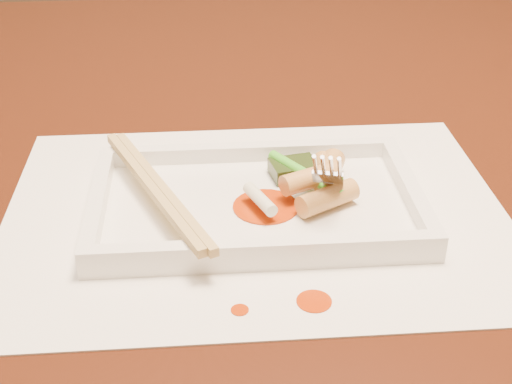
{
  "coord_description": "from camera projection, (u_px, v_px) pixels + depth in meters",
  "views": [
    {
      "loc": [
        0.03,
        -0.65,
        1.06
      ],
      "look_at": [
        0.07,
        -0.17,
        0.77
      ],
      "focal_mm": 50.0,
      "sensor_mm": 36.0,
      "label": 1
    }
  ],
  "objects": [
    {
      "name": "table",
      "position": [
        181.0,
        209.0,
        0.77
      ],
      "size": [
        1.4,
        0.9,
        0.75
      ],
      "color": "black",
      "rests_on": "ground"
    },
    {
      "name": "rice_cake_3",
      "position": [
        327.0,
        198.0,
        0.55
      ],
      "size": [
        0.05,
        0.04,
        0.02
      ],
      "primitive_type": "cylinder",
      "rotation": [
        1.57,
        0.0,
        2.09
      ],
      "color": "tan",
      "rests_on": "plate_base"
    },
    {
      "name": "rice_cake_1",
      "position": [
        329.0,
        171.0,
        0.59
      ],
      "size": [
        0.03,
        0.05,
        0.02
      ],
      "primitive_type": "cylinder",
      "rotation": [
        1.57,
        0.0,
        2.76
      ],
      "color": "tan",
      "rests_on": "plate_base"
    },
    {
      "name": "scallion_green",
      "position": [
        305.0,
        174.0,
        0.58
      ],
      "size": [
        0.05,
        0.08,
        0.01
      ],
      "primitive_type": "cylinder",
      "rotation": [
        1.57,
        0.0,
        0.59
      ],
      "color": "green",
      "rests_on": "plate_base"
    },
    {
      "name": "plate_base",
      "position": [
        256.0,
        207.0,
        0.57
      ],
      "size": [
        0.26,
        0.16,
        0.01
      ],
      "primitive_type": "cube",
      "color": "white",
      "rests_on": "placemat"
    },
    {
      "name": "sauce_blob_0",
      "position": [
        266.0,
        207.0,
        0.56
      ],
      "size": [
        0.05,
        0.05,
        0.0
      ],
      "primitive_type": "cylinder",
      "color": "#B53205",
      "rests_on": "plate_base"
    },
    {
      "name": "plate_rim_far",
      "position": [
        250.0,
        152.0,
        0.63
      ],
      "size": [
        0.26,
        0.01,
        0.01
      ],
      "primitive_type": "cube",
      "color": "white",
      "rests_on": "plate_base"
    },
    {
      "name": "chopstick_b",
      "position": [
        161.0,
        188.0,
        0.55
      ],
      "size": [
        0.08,
        0.18,
        0.01
      ],
      "primitive_type": "cube",
      "rotation": [
        0.0,
        0.0,
        0.41
      ],
      "color": "tan",
      "rests_on": "plate_rim_near"
    },
    {
      "name": "plate_rim_left",
      "position": [
        98.0,
        202.0,
        0.56
      ],
      "size": [
        0.01,
        0.14,
        0.01
      ],
      "primitive_type": "cube",
      "color": "white",
      "rests_on": "plate_base"
    },
    {
      "name": "sauce_splatter_b",
      "position": [
        240.0,
        310.0,
        0.47
      ],
      "size": [
        0.01,
        0.01,
        0.0
      ],
      "primitive_type": "cylinder",
      "color": "#B53205",
      "rests_on": "placemat"
    },
    {
      "name": "fork",
      "position": [
        345.0,
        105.0,
        0.55
      ],
      "size": [
        0.09,
        0.1,
        0.14
      ],
      "primitive_type": null,
      "color": "silver",
      "rests_on": "plate_base"
    },
    {
      "name": "rice_cake_2",
      "position": [
        310.0,
        179.0,
        0.57
      ],
      "size": [
        0.05,
        0.04,
        0.02
      ],
      "primitive_type": "cylinder",
      "rotation": [
        1.57,
        0.0,
        2.01
      ],
      "color": "tan",
      "rests_on": "plate_base"
    },
    {
      "name": "placemat",
      "position": [
        256.0,
        212.0,
        0.57
      ],
      "size": [
        0.4,
        0.3,
        0.0
      ],
      "primitive_type": "cube",
      "color": "white",
      "rests_on": "table"
    },
    {
      "name": "scallion_white",
      "position": [
        260.0,
        199.0,
        0.55
      ],
      "size": [
        0.02,
        0.04,
        0.01
      ],
      "primitive_type": "cylinder",
      "rotation": [
        1.57,
        0.0,
        0.39
      ],
      "color": "#EAEACC",
      "rests_on": "plate_base"
    },
    {
      "name": "chopstick_a",
      "position": [
        151.0,
        188.0,
        0.55
      ],
      "size": [
        0.08,
        0.18,
        0.01
      ],
      "primitive_type": "cube",
      "rotation": [
        0.0,
        0.0,
        0.41
      ],
      "color": "tan",
      "rests_on": "plate_rim_near"
    },
    {
      "name": "plate_rim_right",
      "position": [
        410.0,
        189.0,
        0.57
      ],
      "size": [
        0.01,
        0.14,
        0.01
      ],
      "primitive_type": "cube",
      "color": "white",
      "rests_on": "plate_base"
    },
    {
      "name": "rice_cake_0",
      "position": [
        326.0,
        171.0,
        0.59
      ],
      "size": [
        0.02,
        0.04,
        0.02
      ],
      "primitive_type": "cylinder",
      "rotation": [
        1.57,
        0.0,
        0.02
      ],
      "color": "tan",
      "rests_on": "plate_base"
    },
    {
      "name": "plate_rim_near",
      "position": [
        264.0,
        250.0,
        0.5
      ],
      "size": [
        0.26,
        0.01,
        0.01
      ],
      "primitive_type": "cube",
      "color": "white",
      "rests_on": "plate_base"
    },
    {
      "name": "sauce_splatter_a",
      "position": [
        314.0,
        301.0,
        0.48
      ],
      "size": [
        0.02,
        0.02,
        0.0
      ],
      "primitive_type": "cylinder",
      "color": "#B53205",
      "rests_on": "placemat"
    },
    {
      "name": "veg_piece",
      "position": [
        294.0,
        169.0,
        0.6
      ],
      "size": [
        0.04,
        0.04,
        0.01
      ],
      "primitive_type": "cube",
      "rotation": [
        0.0,
        0.0,
        0.2
      ],
      "color": "black",
      "rests_on": "plate_base"
    }
  ]
}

